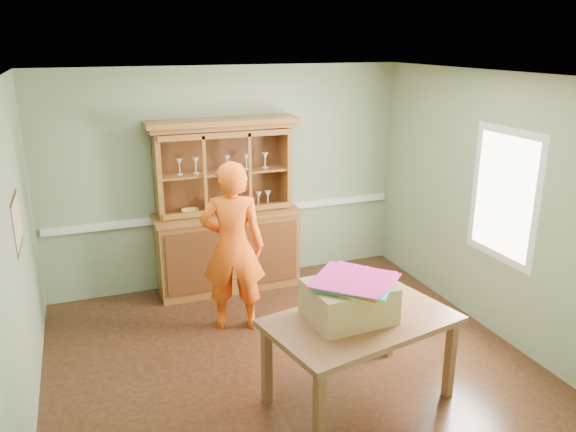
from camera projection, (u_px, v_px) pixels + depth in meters
name	position (u px, v px, depth m)	size (l,w,h in m)	color
floor	(284.00, 354.00, 5.57)	(4.50, 4.50, 0.00)	#4D2C18
ceiling	(283.00, 75.00, 4.75)	(4.50, 4.50, 0.00)	white
wall_back	(228.00, 178.00, 6.95)	(4.50, 4.50, 0.00)	gray
wall_left	(15.00, 258.00, 4.41)	(4.00, 4.00, 0.00)	gray
wall_right	(484.00, 202.00, 5.91)	(4.00, 4.00, 0.00)	gray
wall_front	(398.00, 325.00, 3.38)	(4.50, 4.50, 0.00)	gray
chair_rail	(230.00, 213.00, 7.06)	(4.41, 0.05, 0.08)	silver
framed_map	(18.00, 222.00, 4.62)	(0.03, 0.60, 0.46)	black
window_panel	(503.00, 196.00, 5.59)	(0.03, 0.96, 1.36)	silver
china_hutch	(227.00, 231.00, 6.88)	(1.79, 0.59, 2.10)	brown
dining_table	(361.00, 328.00, 4.69)	(1.71, 1.23, 0.78)	brown
cardboard_box	(349.00, 301.00, 4.62)	(0.67, 0.54, 0.31)	tan
kite_stack	(353.00, 281.00, 4.57)	(0.81, 0.81, 0.05)	yellow
person	(233.00, 247.00, 5.86)	(0.67, 0.44, 1.84)	#FF5A10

